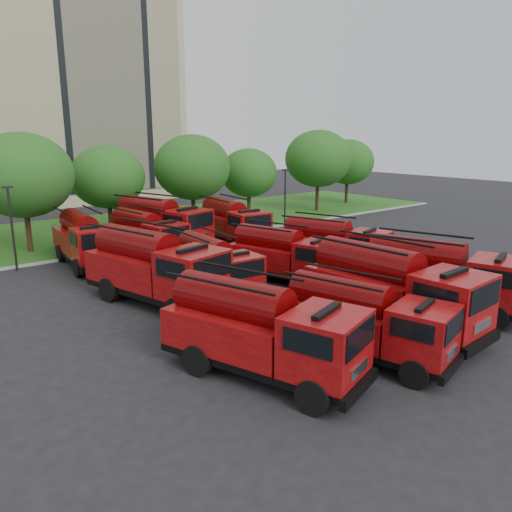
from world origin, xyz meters
The scene contains 29 objects.
ground centered at (0.00, 0.00, 0.00)m, with size 140.00×140.00×0.00m, color black.
lawn centered at (0.00, 26.00, 0.06)m, with size 70.00×16.00×0.12m, color #1A5516.
curb centered at (0.00, 17.90, 0.07)m, with size 70.00×0.30×0.14m, color gray.
apartment_building centered at (2.00, 47.94, 12.50)m, with size 30.00×14.18×25.00m.
tree_2 centered at (-8.00, 21.50, 5.35)m, with size 6.72×6.72×8.22m.
tree_3 centered at (-1.00, 24.00, 4.68)m, with size 5.88×5.88×7.19m.
tree_4 centered at (6.00, 22.50, 5.22)m, with size 6.55×6.55×8.01m.
tree_5 centered at (13.00, 23.50, 4.35)m, with size 5.46×5.46×6.68m.
tree_6 centered at (21.00, 22.00, 5.49)m, with size 6.89×6.89×8.42m.
tree_7 centered at (28.00, 24.00, 4.82)m, with size 6.05×6.05×7.39m.
lamp_post_0 centered at (-10.00, 17.20, 2.90)m, with size 0.60×0.25×5.11m.
lamp_post_1 centered at (12.00, 17.20, 2.90)m, with size 0.60×0.25×5.11m.
fire_truck_0 centered at (-7.14, -2.50, 1.66)m, with size 4.50×7.65×3.30m.
fire_truck_1 centered at (-3.33, -3.84, 1.48)m, with size 3.66×6.78×2.93m.
fire_truck_2 centered at (-0.27, -2.80, 1.79)m, with size 3.17×7.95×3.56m.
fire_truck_3 centered at (3.51, -2.75, 1.68)m, with size 4.50×7.75×3.34m.
fire_truck_4 centered at (-6.30, 6.55, 1.81)m, with size 4.38×8.31×3.60m.
fire_truck_5 centered at (-3.15, 6.06, 1.46)m, with size 2.73×6.53×2.90m.
fire_truck_6 centered at (1.09, 5.38, 1.51)m, with size 3.88×6.95×3.00m.
fire_truck_7 centered at (5.01, 5.24, 1.55)m, with size 4.20×7.16×3.09m.
fire_truck_8 centered at (-6.21, 15.89, 1.63)m, with size 3.18×7.34×3.24m.
fire_truck_9 centered at (-2.46, 14.96, 1.57)m, with size 3.06×7.07×3.13m.
fire_truck_10 centered at (-0.31, 16.85, 1.83)m, with size 4.65×8.40×3.63m.
fire_truck_11 centered at (4.44, 14.76, 1.66)m, with size 3.26×7.46×3.30m.
firefighter_0 centered at (-0.67, -5.25, 0.00)m, with size 0.64×0.47×1.76m, color #AD320D.
firefighter_1 centered at (-1.25, -4.98, 0.00)m, with size 0.89×0.49×1.82m, color #AD320D.
firefighter_3 centered at (6.91, -3.71, 0.00)m, with size 1.09×0.56×1.68m, color black.
firefighter_4 centered at (-3.85, 1.36, 0.00)m, with size 0.89×0.58×1.82m, color black.
firefighter_5 centered at (4.82, 1.89, 0.00)m, with size 1.56×0.67×1.68m, color black.
Camera 1 is at (-17.20, -14.56, 8.17)m, focal length 35.00 mm.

